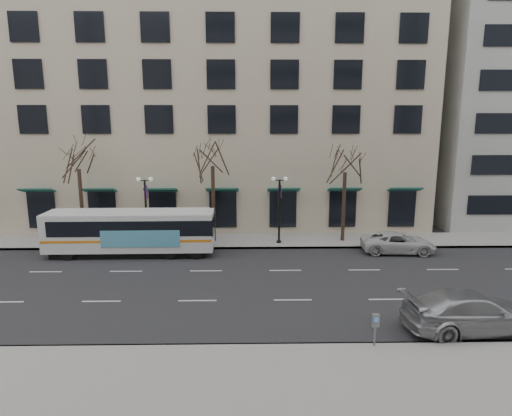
{
  "coord_description": "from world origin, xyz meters",
  "views": [
    {
      "loc": [
        2.71,
        -23.3,
        9.09
      ],
      "look_at": [
        3.15,
        2.41,
        4.0
      ],
      "focal_mm": 30.0,
      "sensor_mm": 36.0,
      "label": 1
    }
  ],
  "objects_px": {
    "tree_far_right": "(346,160)",
    "pay_station": "(375,323)",
    "white_pickup": "(398,243)",
    "tree_far_left": "(78,156)",
    "city_bus": "(132,231)",
    "silver_car": "(473,312)",
    "lamp_post_right": "(279,207)",
    "tree_far_mid": "(212,153)",
    "lamp_post_left": "(146,207)"
  },
  "relations": [
    {
      "from": "lamp_post_left",
      "to": "white_pickup",
      "type": "xyz_separation_m",
      "value": [
        18.37,
        -2.19,
        -2.22
      ]
    },
    {
      "from": "silver_car",
      "to": "pay_station",
      "type": "bearing_deg",
      "value": 102.45
    },
    {
      "from": "tree_far_left",
      "to": "silver_car",
      "type": "xyz_separation_m",
      "value": [
        22.63,
        -14.61,
        -5.8
      ]
    },
    {
      "from": "tree_far_mid",
      "to": "white_pickup",
      "type": "relative_size",
      "value": 1.65
    },
    {
      "from": "tree_far_mid",
      "to": "silver_car",
      "type": "height_order",
      "value": "tree_far_mid"
    },
    {
      "from": "tree_far_left",
      "to": "pay_station",
      "type": "distance_m",
      "value": 24.66
    },
    {
      "from": "lamp_post_left",
      "to": "pay_station",
      "type": "bearing_deg",
      "value": -50.41
    },
    {
      "from": "silver_car",
      "to": "tree_far_mid",
      "type": "bearing_deg",
      "value": 35.98
    },
    {
      "from": "tree_far_right",
      "to": "pay_station",
      "type": "bearing_deg",
      "value": -97.68
    },
    {
      "from": "tree_far_left",
      "to": "lamp_post_right",
      "type": "xyz_separation_m",
      "value": [
        15.01,
        -0.6,
        -3.75
      ]
    },
    {
      "from": "tree_far_left",
      "to": "tree_far_right",
      "type": "distance_m",
      "value": 20.0
    },
    {
      "from": "city_bus",
      "to": "silver_car",
      "type": "relative_size",
      "value": 1.88
    },
    {
      "from": "city_bus",
      "to": "pay_station",
      "type": "bearing_deg",
      "value": -45.28
    },
    {
      "from": "tree_far_left",
      "to": "silver_car",
      "type": "distance_m",
      "value": 27.55
    },
    {
      "from": "tree_far_left",
      "to": "silver_car",
      "type": "bearing_deg",
      "value": -32.84
    },
    {
      "from": "tree_far_right",
      "to": "city_bus",
      "type": "relative_size",
      "value": 0.69
    },
    {
      "from": "lamp_post_right",
      "to": "white_pickup",
      "type": "bearing_deg",
      "value": -14.67
    },
    {
      "from": "pay_station",
      "to": "city_bus",
      "type": "bearing_deg",
      "value": 133.61
    },
    {
      "from": "tree_far_left",
      "to": "tree_far_right",
      "type": "xyz_separation_m",
      "value": [
        20.0,
        0.0,
        -0.28
      ]
    },
    {
      "from": "tree_far_mid",
      "to": "pay_station",
      "type": "height_order",
      "value": "tree_far_mid"
    },
    {
      "from": "city_bus",
      "to": "silver_car",
      "type": "xyz_separation_m",
      "value": [
        18.11,
        -11.6,
        -0.82
      ]
    },
    {
      "from": "tree_far_mid",
      "to": "silver_car",
      "type": "relative_size",
      "value": 1.38
    },
    {
      "from": "lamp_post_left",
      "to": "white_pickup",
      "type": "height_order",
      "value": "lamp_post_left"
    },
    {
      "from": "city_bus",
      "to": "silver_car",
      "type": "distance_m",
      "value": 21.53
    },
    {
      "from": "silver_car",
      "to": "pay_station",
      "type": "height_order",
      "value": "silver_car"
    },
    {
      "from": "tree_far_right",
      "to": "lamp_post_left",
      "type": "distance_m",
      "value": 15.4
    },
    {
      "from": "lamp_post_right",
      "to": "pay_station",
      "type": "xyz_separation_m",
      "value": [
        2.82,
        -15.5,
        -1.8
      ]
    },
    {
      "from": "city_bus",
      "to": "white_pickup",
      "type": "relative_size",
      "value": 2.24
    },
    {
      "from": "pay_station",
      "to": "tree_far_mid",
      "type": "bearing_deg",
      "value": 114.07
    },
    {
      "from": "lamp_post_right",
      "to": "pay_station",
      "type": "relative_size",
      "value": 3.79
    },
    {
      "from": "city_bus",
      "to": "white_pickup",
      "type": "distance_m",
      "value": 18.89
    },
    {
      "from": "city_bus",
      "to": "white_pickup",
      "type": "height_order",
      "value": "city_bus"
    },
    {
      "from": "tree_far_left",
      "to": "pay_station",
      "type": "height_order",
      "value": "tree_far_left"
    },
    {
      "from": "silver_car",
      "to": "pay_station",
      "type": "xyz_separation_m",
      "value": [
        -4.8,
        -1.5,
        0.25
      ]
    },
    {
      "from": "pay_station",
      "to": "tree_far_right",
      "type": "bearing_deg",
      "value": 80.47
    },
    {
      "from": "tree_far_right",
      "to": "white_pickup",
      "type": "bearing_deg",
      "value": -39.58
    },
    {
      "from": "silver_car",
      "to": "tree_far_right",
      "type": "bearing_deg",
      "value": 5.33
    },
    {
      "from": "tree_far_mid",
      "to": "tree_far_right",
      "type": "bearing_deg",
      "value": -0.0
    },
    {
      "from": "white_pickup",
      "to": "pay_station",
      "type": "xyz_separation_m",
      "value": [
        -5.55,
        -13.31,
        0.43
      ]
    },
    {
      "from": "lamp_post_right",
      "to": "tree_far_mid",
      "type": "bearing_deg",
      "value": 173.17
    },
    {
      "from": "tree_far_right",
      "to": "pay_station",
      "type": "relative_size",
      "value": 5.86
    },
    {
      "from": "tree_far_left",
      "to": "tree_far_mid",
      "type": "distance_m",
      "value": 10.0
    },
    {
      "from": "lamp_post_right",
      "to": "silver_car",
      "type": "distance_m",
      "value": 16.07
    },
    {
      "from": "white_pickup",
      "to": "tree_far_mid",
      "type": "bearing_deg",
      "value": 81.8
    },
    {
      "from": "lamp_post_right",
      "to": "white_pickup",
      "type": "xyz_separation_m",
      "value": [
        8.37,
        -2.19,
        -2.22
      ]
    },
    {
      "from": "tree_far_right",
      "to": "city_bus",
      "type": "distance_m",
      "value": 16.46
    },
    {
      "from": "city_bus",
      "to": "pay_station",
      "type": "xyz_separation_m",
      "value": [
        13.32,
        -13.1,
        -0.57
      ]
    },
    {
      "from": "lamp_post_right",
      "to": "city_bus",
      "type": "height_order",
      "value": "lamp_post_right"
    },
    {
      "from": "white_pickup",
      "to": "pay_station",
      "type": "height_order",
      "value": "pay_station"
    },
    {
      "from": "tree_far_left",
      "to": "white_pickup",
      "type": "xyz_separation_m",
      "value": [
        23.38,
        -2.79,
        -5.98
      ]
    }
  ]
}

